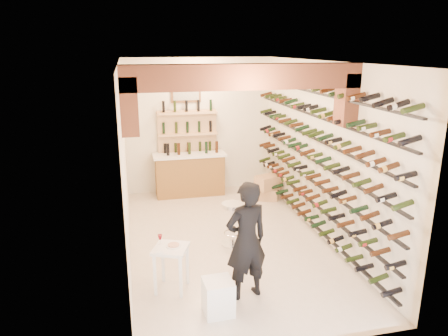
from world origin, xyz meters
name	(u,v)px	position (x,y,z in m)	size (l,w,h in m)	color
ground	(228,240)	(0.00, 0.00, 0.00)	(6.00, 6.00, 0.00)	beige
room_shell	(232,122)	(0.00, -0.26, 2.25)	(3.52, 6.02, 3.21)	silver
wine_rack	(310,154)	(1.53, 0.00, 1.55)	(0.32, 5.70, 2.56)	black
back_counter	(190,173)	(-0.30, 2.65, 0.53)	(1.70, 0.62, 1.29)	brown
back_shelving	(188,145)	(-0.30, 2.89, 1.17)	(1.40, 0.31, 2.73)	tan
tasting_table	(171,255)	(-1.18, -1.40, 0.56)	(0.61, 0.61, 0.82)	white
white_stool	(218,297)	(-0.63, -2.11, 0.24)	(0.38, 0.38, 0.48)	white
person	(246,241)	(-0.16, -1.80, 0.86)	(0.63, 0.41, 1.71)	black
chrome_barstool	(232,221)	(0.04, -0.19, 0.46)	(0.41, 0.41, 0.79)	silver
crate_lower	(268,194)	(1.40, 1.88, 0.13)	(0.45, 0.31, 0.27)	tan
crate_upper	(268,182)	(1.40, 1.88, 0.42)	(0.53, 0.37, 0.31)	tan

